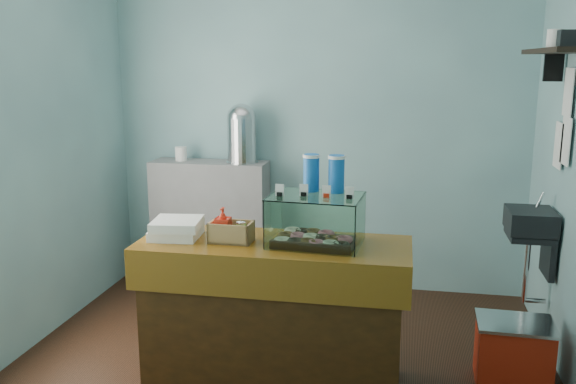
% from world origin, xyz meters
% --- Properties ---
extents(ground, '(3.50, 3.50, 0.00)m').
position_xyz_m(ground, '(0.00, 0.00, 0.00)').
color(ground, black).
rests_on(ground, ground).
extents(room_shell, '(3.54, 3.04, 2.82)m').
position_xyz_m(room_shell, '(0.03, 0.01, 1.71)').
color(room_shell, '#6E97A1').
rests_on(room_shell, ground).
extents(counter, '(1.60, 0.60, 0.90)m').
position_xyz_m(counter, '(0.00, -0.25, 0.46)').
color(counter, '#45250D').
rests_on(counter, ground).
extents(back_shelf, '(1.00, 0.32, 1.10)m').
position_xyz_m(back_shelf, '(-0.90, 1.32, 0.55)').
color(back_shelf, gray).
rests_on(back_shelf, ground).
extents(display_case, '(0.56, 0.43, 0.51)m').
position_xyz_m(display_case, '(0.25, -0.21, 1.06)').
color(display_case, '#331B0F').
rests_on(display_case, counter).
extents(condiment_crate, '(0.25, 0.16, 0.20)m').
position_xyz_m(condiment_crate, '(-0.26, -0.28, 0.97)').
color(condiment_crate, tan).
rests_on(condiment_crate, counter).
extents(pastry_boxes, '(0.32, 0.32, 0.11)m').
position_xyz_m(pastry_boxes, '(-0.60, -0.26, 0.96)').
color(pastry_boxes, white).
rests_on(pastry_boxes, counter).
extents(coffee_urn, '(0.27, 0.27, 0.50)m').
position_xyz_m(coffee_urn, '(-0.60, 1.31, 1.36)').
color(coffee_urn, silver).
rests_on(coffee_urn, back_shelf).
extents(red_cooler, '(0.46, 0.36, 0.40)m').
position_xyz_m(red_cooler, '(1.44, 0.03, 0.20)').
color(red_cooler, red).
rests_on(red_cooler, ground).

